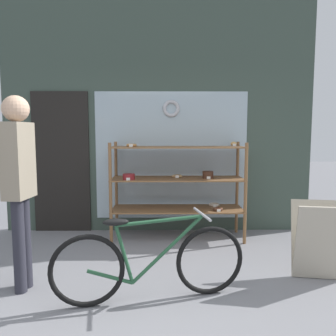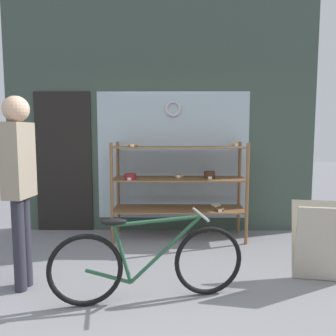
{
  "view_description": "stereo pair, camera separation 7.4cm",
  "coord_description": "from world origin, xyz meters",
  "px_view_note": "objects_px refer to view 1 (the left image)",
  "views": [
    {
      "loc": [
        0.11,
        -2.39,
        1.48
      ],
      "look_at": [
        0.14,
        1.18,
        1.1
      ],
      "focal_mm": 35.0,
      "sensor_mm": 36.0,
      "label": 1
    },
    {
      "loc": [
        0.18,
        -2.39,
        1.48
      ],
      "look_at": [
        0.14,
        1.18,
        1.1
      ],
      "focal_mm": 35.0,
      "sensor_mm": 36.0,
      "label": 2
    }
  ],
  "objects_px": {
    "display_case": "(178,180)",
    "pedestrian": "(19,176)",
    "sandwich_board": "(319,241)",
    "bicycle": "(150,263)"
  },
  "relations": [
    {
      "from": "display_case",
      "to": "pedestrian",
      "type": "relative_size",
      "value": 1.01
    },
    {
      "from": "display_case",
      "to": "sandwich_board",
      "type": "distance_m",
      "value": 1.97
    },
    {
      "from": "bicycle",
      "to": "pedestrian",
      "type": "bearing_deg",
      "value": 158.21
    },
    {
      "from": "bicycle",
      "to": "sandwich_board",
      "type": "height_order",
      "value": "sandwich_board"
    },
    {
      "from": "sandwich_board",
      "to": "pedestrian",
      "type": "distance_m",
      "value": 3.0
    },
    {
      "from": "display_case",
      "to": "bicycle",
      "type": "distance_m",
      "value": 1.85
    },
    {
      "from": "bicycle",
      "to": "pedestrian",
      "type": "relative_size",
      "value": 0.94
    },
    {
      "from": "bicycle",
      "to": "sandwich_board",
      "type": "distance_m",
      "value": 1.75
    },
    {
      "from": "bicycle",
      "to": "sandwich_board",
      "type": "xyz_separation_m",
      "value": [
        1.69,
        0.42,
        0.05
      ]
    },
    {
      "from": "pedestrian",
      "to": "bicycle",
      "type": "bearing_deg",
      "value": -95.27
    }
  ]
}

